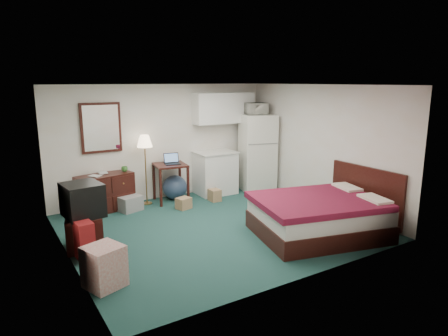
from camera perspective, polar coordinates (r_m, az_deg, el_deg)
floor at (r=7.25m, az=-1.17°, el=-8.40°), size 5.00×4.50×0.01m
ceiling at (r=6.78m, az=-1.27°, el=11.78°), size 5.00×4.50×0.01m
walls at (r=6.91m, az=-1.22°, el=1.35°), size 5.01×4.51×2.50m
mirror at (r=8.38m, az=-17.17°, el=5.52°), size 0.80×0.06×1.00m
upper_cabinets at (r=9.32m, az=-0.02°, el=8.56°), size 1.50×0.35×0.70m
headboard at (r=7.75m, az=19.59°, el=-3.47°), size 0.06×1.56×1.00m
dresser at (r=8.37m, az=-16.60°, el=-3.37°), size 1.18×0.73×0.75m
floor_lamp at (r=8.52m, az=-11.12°, el=-0.28°), size 0.40×0.40×1.48m
desk at (r=8.69m, az=-7.62°, el=-2.11°), size 0.74×0.74×0.83m
exercise_ball at (r=8.87m, az=-7.03°, el=-2.76°), size 0.58×0.58×0.54m
kitchen_counter at (r=9.23m, az=-1.26°, el=-0.75°), size 0.88×0.68×0.95m
fridge at (r=9.49m, az=4.78°, el=2.21°), size 0.92×0.92×1.80m
bed at (r=6.97m, az=13.29°, el=-6.79°), size 2.34×2.01×0.65m
tv_stand at (r=6.65m, az=-19.23°, el=-8.61°), size 0.66×0.69×0.54m
suitcase at (r=6.26m, az=-19.34°, el=-9.72°), size 0.25×0.37×0.58m
retail_box at (r=5.41m, az=-16.77°, el=-13.32°), size 0.55×0.55×0.54m
file_bin at (r=8.28m, az=-13.24°, el=-4.96°), size 0.51×0.43×0.30m
cardboard_box_a at (r=8.23m, az=-5.79°, el=-5.03°), size 0.33×0.30×0.23m
cardboard_box_b at (r=8.72m, az=-1.35°, el=-3.89°), size 0.22×0.26×0.26m
laptop at (r=8.54m, az=-7.38°, el=1.26°), size 0.37×0.32×0.22m
crt_tv at (r=6.47m, az=-19.57°, el=-4.30°), size 0.62×0.66×0.51m
microwave at (r=9.35m, az=4.64°, el=8.64°), size 0.53×0.36×0.33m
book_a at (r=8.09m, az=-18.41°, el=-0.50°), size 0.15×0.10×0.22m
book_b at (r=8.35m, az=-17.53°, el=-0.03°), size 0.17×0.03×0.23m
mug at (r=8.42m, az=-14.03°, el=-0.06°), size 0.16×0.14×0.13m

